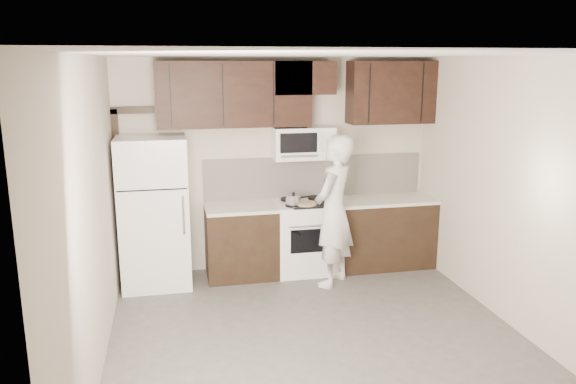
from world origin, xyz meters
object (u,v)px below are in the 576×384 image
object	(u,v)px
microwave	(303,143)
refrigerator	(154,212)
person	(334,211)
stove	(305,237)

from	to	relation	value
microwave	refrigerator	size ratio (longest dim) A/B	0.42
person	microwave	bearing A→B (deg)	-118.64
stove	person	size ratio (longest dim) A/B	0.52
stove	microwave	xyz separation A→B (m)	(-0.00, 0.12, 1.19)
refrigerator	person	distance (m)	2.13
stove	microwave	bearing A→B (deg)	90.10
stove	microwave	world-z (taller)	microwave
refrigerator	microwave	bearing A→B (deg)	5.15
microwave	refrigerator	distance (m)	2.00
microwave	stove	bearing A→B (deg)	-89.90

